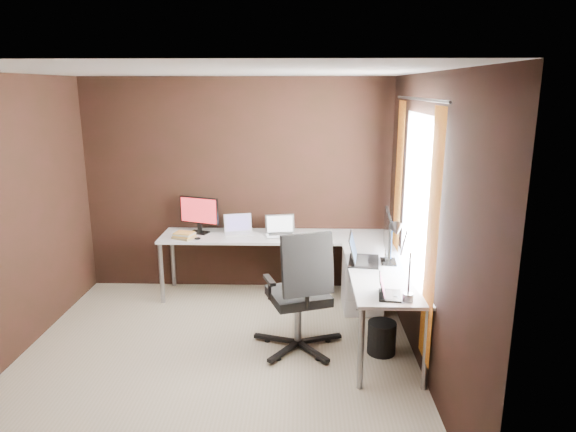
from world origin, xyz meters
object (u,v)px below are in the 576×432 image
Objects in this scene: office_chair at (300,315)px; laptop_black_big at (360,256)px; monitor_right at (388,235)px; drawer_pedestal at (362,283)px; wastebasket at (382,338)px; monitor_left at (199,213)px; laptop_white at (239,229)px; laptop_black_small at (387,292)px; laptop_silver at (280,231)px; book_stack at (184,235)px; desk_lamp at (400,251)px.

laptop_black_big is at bearing 14.09° from office_chair.
drawer_pedestal is at bearing 20.27° from monitor_right.
monitor_left is at bearing 143.72° from wastebasket.
monitor_left is 0.49m from laptop_white.
laptop_silver is at bearing 35.80° from laptop_black_small.
laptop_black_big is (-0.10, -0.54, 0.49)m from drawer_pedestal.
laptop_white is 1.30× the size of book_stack.
office_chair reaches higher than laptop_black_big.
desk_lamp is at bearing -37.55° from book_stack.
laptop_black_big is (-0.26, 0.01, -0.22)m from monitor_right.
monitor_right is 0.51× the size of office_chair.
book_stack is (-2.01, 1.59, -0.01)m from laptop_black_small.
desk_lamp is (1.51, -1.84, 0.34)m from laptop_white.
monitor_left reaches higher than laptop_silver.
office_chair is at bearing 118.76° from monitor_right.
laptop_white is 1.62m from laptop_black_big.
monitor_right is 2.14× the size of book_stack.
office_chair is at bearing -29.63° from monitor_left.
laptop_black_big is at bearing -9.47° from monitor_left.
laptop_silver is (-1.07, 0.92, -0.23)m from monitor_right.
drawer_pedestal is 1.61× the size of laptop_silver.
laptop_silver is at bearing 49.94° from laptop_black_big.
drawer_pedestal is 1.09m from laptop_silver.
desk_lamp reaches higher than office_chair.
monitor_right is at bearing 84.31° from desk_lamp.
desk_lamp reaches higher than laptop_black_big.
drawer_pedestal is at bearing -31.15° from laptop_silver.
monitor_left is 1.90m from office_chair.
laptop_white is 1.59m from office_chair.
laptop_black_small is 0.95m from office_chair.
monitor_left reaches higher than laptop_black_small.
desk_lamp is at bearing -158.09° from laptop_black_big.
laptop_white is 0.99× the size of laptop_silver.
office_chair is (-0.84, -0.37, -0.67)m from monitor_right.
laptop_white reaches higher than laptop_black_small.
laptop_black_small is 0.36m from desk_lamp.
wastebasket is at bearing 92.62° from desk_lamp.
laptop_silver reaches higher than laptop_black_small.
drawer_pedestal is 0.74m from laptop_black_big.
office_chair is at bearing -76.21° from laptop_white.
monitor_right is 0.87m from desk_lamp.
laptop_black_big is at bearing 16.27° from laptop_black_small.
laptop_black_big is 0.86m from laptop_black_small.
monitor_right reaches higher than office_chair.
laptop_black_small is (0.13, -0.85, -0.02)m from laptop_black_big.
monitor_left reaches higher than laptop_white.
monitor_right is at bearing -19.41° from book_stack.
desk_lamp reaches higher than book_stack.
laptop_black_big is at bearing -50.87° from laptop_white.
laptop_white is at bearing 45.81° from laptop_black_small.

